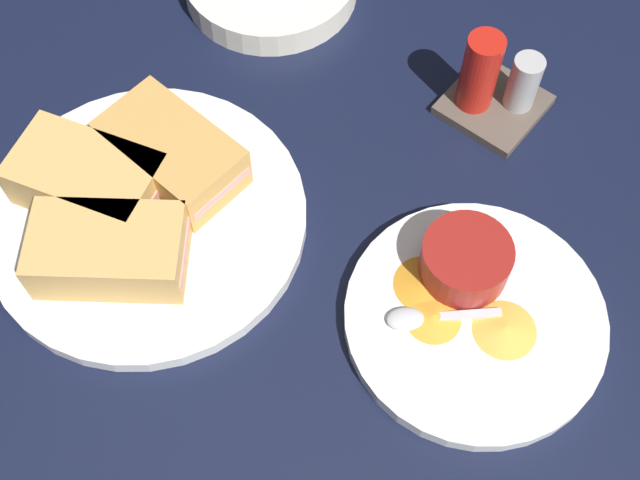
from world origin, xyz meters
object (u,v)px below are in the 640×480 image
(sandwich_half_extra, at_px, (109,251))
(plate_chips_companion, at_px, (475,319))
(sandwich_half_far, at_px, (88,179))
(spoon_by_dark_ramekin, at_px, (130,218))
(sandwich_half_near, at_px, (172,153))
(ramekin_dark_sauce, at_px, (93,256))
(condiment_caddy, at_px, (494,85))
(plate_sandwich_main, at_px, (148,218))
(ramekin_light_gravy, at_px, (466,259))
(spoon_by_gravy_ramekin, at_px, (421,318))

(sandwich_half_extra, bearing_deg, plate_chips_companion, 29.90)
(sandwich_half_far, relative_size, spoon_by_dark_ramekin, 1.48)
(sandwich_half_far, bearing_deg, sandwich_half_near, 59.94)
(sandwich_half_extra, bearing_deg, ramekin_dark_sauce, -122.58)
(sandwich_half_near, height_order, plate_chips_companion, sandwich_half_near)
(spoon_by_dark_ramekin, distance_m, condiment_caddy, 0.37)
(sandwich_half_extra, bearing_deg, plate_sandwich_main, 104.94)
(ramekin_light_gravy, bearing_deg, ramekin_dark_sauce, -141.49)
(plate_sandwich_main, height_order, plate_chips_companion, same)
(sandwich_half_extra, height_order, spoon_by_gravy_ramekin, sandwich_half_extra)
(sandwich_half_extra, bearing_deg, sandwich_half_near, 104.94)
(condiment_caddy, bearing_deg, spoon_by_gravy_ramekin, -70.34)
(plate_sandwich_main, relative_size, sandwich_half_near, 2.15)
(sandwich_half_near, relative_size, sandwich_half_far, 0.92)
(sandwich_half_extra, distance_m, spoon_by_gravy_ramekin, 0.27)
(plate_sandwich_main, bearing_deg, sandwich_half_near, 104.94)
(spoon_by_dark_ramekin, height_order, ramekin_light_gravy, ramekin_light_gravy)
(plate_sandwich_main, xyz_separation_m, sandwich_half_far, (-0.05, -0.01, 0.03))
(sandwich_half_extra, xyz_separation_m, plate_chips_companion, (0.28, 0.16, -0.03))
(plate_chips_companion, bearing_deg, sandwich_half_extra, -150.10)
(sandwich_half_far, bearing_deg, sandwich_half_extra, -30.06)
(plate_chips_companion, relative_size, ramekin_light_gravy, 2.89)
(sandwich_half_far, bearing_deg, spoon_by_gravy_ramekin, 15.56)
(sandwich_half_near, bearing_deg, sandwich_half_extra, -75.06)
(ramekin_dark_sauce, xyz_separation_m, spoon_by_dark_ramekin, (-0.01, 0.05, -0.02))
(ramekin_dark_sauce, distance_m, condiment_caddy, 0.41)
(plate_sandwich_main, relative_size, ramekin_dark_sauce, 4.44)
(plate_sandwich_main, bearing_deg, sandwich_half_extra, -75.06)
(condiment_caddy, bearing_deg, ramekin_light_gravy, -64.03)
(ramekin_light_gravy, bearing_deg, sandwich_half_near, -163.64)
(condiment_caddy, bearing_deg, spoon_by_dark_ramekin, -118.53)
(sandwich_half_far, height_order, condiment_caddy, condiment_caddy)
(plate_sandwich_main, distance_m, plate_chips_companion, 0.31)
(plate_sandwich_main, bearing_deg, ramekin_light_gravy, 27.45)
(ramekin_dark_sauce, height_order, spoon_by_gravy_ramekin, ramekin_dark_sauce)
(spoon_by_dark_ramekin, bearing_deg, condiment_caddy, 61.47)
(plate_sandwich_main, bearing_deg, condiment_caddy, 61.31)
(ramekin_dark_sauce, bearing_deg, sandwich_half_near, 100.06)
(plate_chips_companion, xyz_separation_m, spoon_by_gravy_ramekin, (-0.03, -0.03, 0.01))
(sandwich_half_near, xyz_separation_m, condiment_caddy, (0.18, 0.26, -0.01))
(sandwich_half_near, distance_m, sandwich_half_far, 0.08)
(condiment_caddy, bearing_deg, ramekin_dark_sauce, -113.46)
(spoon_by_dark_ramekin, distance_m, plate_chips_companion, 0.32)
(ramekin_light_gravy, bearing_deg, plate_sandwich_main, -152.55)
(sandwich_half_extra, bearing_deg, sandwich_half_far, 149.94)
(sandwich_half_extra, xyz_separation_m, ramekin_light_gravy, (0.24, 0.19, -0.00))
(plate_sandwich_main, xyz_separation_m, sandwich_half_near, (-0.01, 0.05, 0.03))
(plate_sandwich_main, relative_size, ramekin_light_gravy, 3.74)
(plate_sandwich_main, distance_m, sandwich_half_extra, 0.06)
(sandwich_half_far, distance_m, spoon_by_gravy_ramekin, 0.32)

